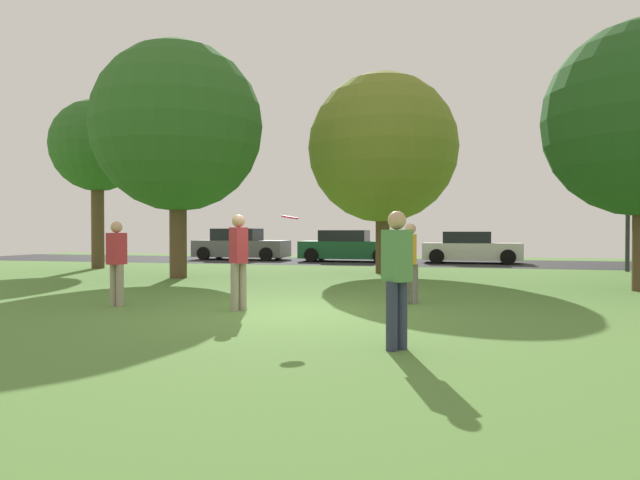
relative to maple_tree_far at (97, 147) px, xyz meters
The scene contains 14 objects.
ground_plane 14.61m from the maple_tree_far, 41.21° to the right, with size 44.00×44.00×0.00m, color #547F38.
road_strip 13.30m from the maple_tree_far, 33.31° to the left, with size 44.00×6.40×0.01m, color #28282B.
maple_tree_far is the anchor object (origin of this frame).
oak_tree_left 10.81m from the maple_tree_far, ahead, with size 4.98×4.98×6.68m.
oak_tree_right 5.97m from the maple_tree_far, 31.83° to the right, with size 5.09×5.09×7.10m.
person_thrower 17.60m from the maple_tree_far, 42.89° to the right, with size 0.39×0.37×1.66m.
person_catcher 13.65m from the maple_tree_far, 43.79° to the right, with size 0.39×0.37×1.72m.
person_bystander 12.15m from the maple_tree_far, 52.37° to the right, with size 0.30×0.36×1.60m.
person_walking 14.93m from the maple_tree_far, 30.98° to the right, with size 0.30×0.35×1.57m.
frisbee_disc 15.15m from the maple_tree_far, 43.35° to the right, with size 0.28×0.27×0.07m.
parked_car_grey 8.68m from the maple_tree_far, 68.76° to the left, with size 4.57×1.99×1.53m.
parked_car_green 11.47m from the maple_tree_far, 39.85° to the left, with size 4.45×2.05×1.45m.
parked_car_white 15.91m from the maple_tree_far, 26.95° to the left, with size 4.16×2.12×1.38m.
street_lamp_post 19.36m from the maple_tree_far, ahead, with size 0.14×0.14×4.50m, color #2D2D33.
Camera 1 is at (2.92, -9.24, 1.43)m, focal length 31.31 mm.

